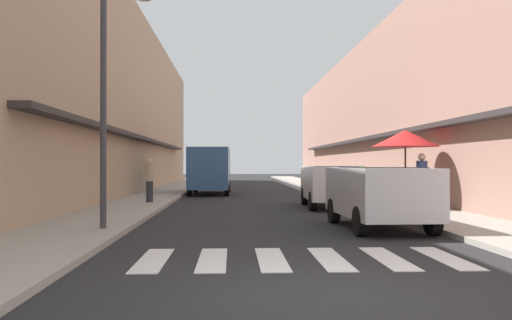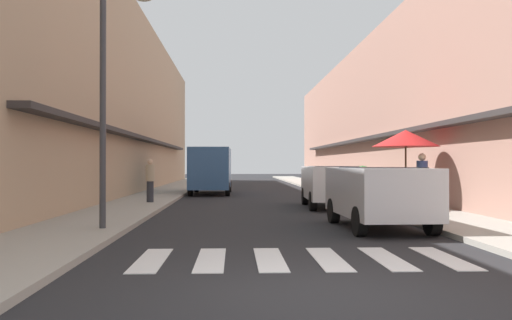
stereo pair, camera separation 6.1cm
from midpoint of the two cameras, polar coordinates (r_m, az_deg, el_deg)
ground_plane at (r=26.91m, az=-0.02°, el=-3.71°), size 113.27×113.27×0.00m
sidewalk_left at (r=27.12m, az=-9.86°, el=-3.55°), size 2.39×72.08×0.12m
sidewalk_right at (r=27.49m, az=9.69°, el=-3.51°), size 2.39×72.08×0.12m
building_row_left at (r=29.50m, az=-16.61°, el=5.86°), size 5.50×48.34×9.53m
building_row_right at (r=30.04m, az=15.98°, el=4.44°), size 5.50×48.34×8.17m
crosswalk at (r=8.90m, az=4.76°, el=-10.36°), size 5.20×2.20×0.01m
parked_car_near at (r=13.19m, az=12.94°, el=-3.12°), size 1.90×4.01×1.47m
parked_car_mid at (r=19.30m, az=8.03°, el=-2.27°), size 1.94×4.25×1.47m
delivery_van at (r=27.80m, az=-4.70°, el=-0.71°), size 2.07×5.43×2.37m
street_lamp at (r=12.54m, az=-14.88°, el=8.20°), size 1.19×0.28×5.41m
cafe_umbrella at (r=18.41m, az=15.61°, el=2.18°), size 2.19×2.19×2.54m
planter_midblock at (r=17.16m, az=15.46°, el=-3.12°), size 0.89×0.89×1.23m
planter_far at (r=23.63m, az=11.26°, el=-2.28°), size 1.10×1.10×1.35m
pedestrian_walking_near at (r=17.55m, az=17.23°, el=-2.02°), size 0.34×0.34×1.76m
pedestrian_walking_far at (r=20.53m, az=-11.03°, el=-2.03°), size 0.34×0.34×1.61m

